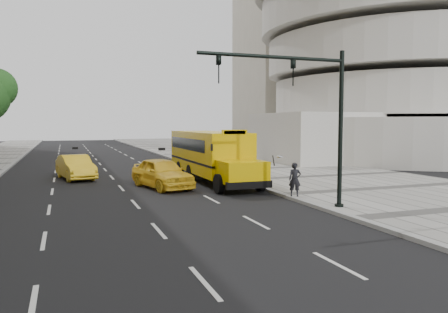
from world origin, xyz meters
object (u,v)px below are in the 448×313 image
object	(u,v)px
school_bus	(210,152)
pedestrian	(295,179)
taxi_far	(76,167)
taxi_near	(162,173)

from	to	relation	value
school_bus	pedestrian	xyz separation A→B (m)	(1.65, -7.60, -0.84)
school_bus	taxi_far	distance (m)	8.59
taxi_near	school_bus	bearing A→B (deg)	16.60
school_bus	taxi_near	bearing A→B (deg)	-149.88
taxi_far	pedestrian	size ratio (longest dim) A/B	2.96
school_bus	taxi_far	size ratio (longest dim) A/B	2.51
taxi_near	pedestrian	bearing A→B (deg)	-61.70
school_bus	taxi_far	bearing A→B (deg)	154.74
school_bus	taxi_far	world-z (taller)	school_bus
taxi_far	pedestrian	distance (m)	14.63
taxi_near	taxi_far	xyz separation A→B (m)	(-4.33, 5.61, -0.06)
school_bus	taxi_near	distance (m)	4.03
pedestrian	taxi_near	bearing A→B (deg)	154.30
taxi_far	pedestrian	bearing A→B (deg)	-61.72
school_bus	pedestrian	world-z (taller)	school_bus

